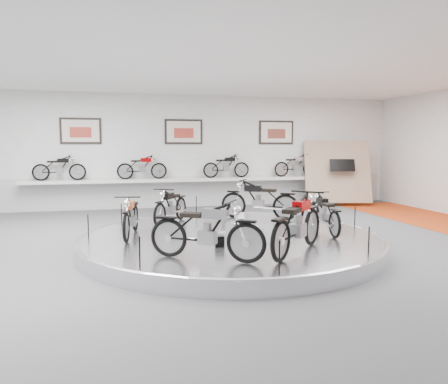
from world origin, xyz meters
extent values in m
plane|color=#4D4D4F|center=(0.00, 0.00, 0.00)|extent=(16.00, 16.00, 0.00)
plane|color=white|center=(0.00, 0.00, 4.00)|extent=(16.00, 16.00, 0.00)
plane|color=white|center=(0.00, 7.00, 2.00)|extent=(16.00, 0.00, 16.00)
cube|color=#BCBCBA|center=(0.00, 6.98, 0.55)|extent=(15.68, 0.04, 1.10)
cylinder|color=silver|center=(0.00, 0.30, 0.15)|extent=(6.40, 6.40, 0.30)
torus|color=#B2B2BA|center=(0.00, 0.30, 0.27)|extent=(6.40, 6.40, 0.10)
cube|color=silver|center=(0.00, 6.70, 1.00)|extent=(11.00, 0.55, 0.10)
cube|color=beige|center=(-3.50, 6.96, 2.70)|extent=(1.35, 0.06, 0.88)
cube|color=beige|center=(0.00, 6.96, 2.70)|extent=(1.35, 0.06, 0.88)
cube|color=beige|center=(3.50, 6.96, 2.70)|extent=(1.35, 0.06, 0.88)
cube|color=tan|center=(5.60, 6.10, 1.25)|extent=(2.56, 1.52, 2.30)
camera|label=1|loc=(-2.32, -8.60, 2.19)|focal=35.00mm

